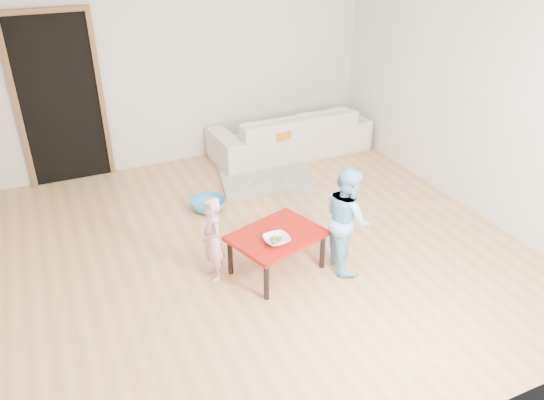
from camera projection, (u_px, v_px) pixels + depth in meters
floor at (264, 247)px, 5.47m from camera, size 5.00×5.00×0.01m
back_wall at (187, 65)px, 6.85m from camera, size 5.00×0.02×2.60m
right_wall at (474, 94)px, 5.75m from camera, size 0.02×5.00×2.60m
doorway at (60, 102)px, 6.39m from camera, size 1.02×0.08×2.11m
sofa at (290, 132)px, 7.42m from camera, size 2.23×0.93×0.64m
cushion at (282, 131)px, 7.04m from camera, size 0.47×0.44×0.11m
red_table at (277, 252)px, 5.02m from camera, size 0.97×0.84×0.41m
bowl at (277, 240)px, 4.78m from camera, size 0.23×0.23×0.06m
broccoli at (277, 240)px, 4.78m from camera, size 0.12×0.12×0.06m
child_pink at (212, 240)px, 4.83m from camera, size 0.22×0.32×0.83m
child_blue at (347, 219)px, 4.94m from camera, size 0.48×0.57×1.05m
basin at (208, 205)px, 6.12m from camera, size 0.41×0.41×0.13m
blanket at (266, 177)px, 6.85m from camera, size 1.34×1.19×0.06m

